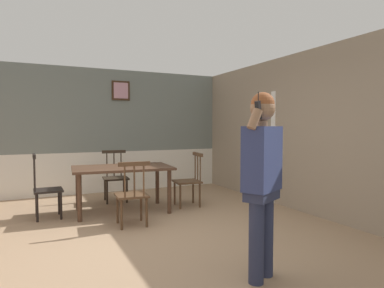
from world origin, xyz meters
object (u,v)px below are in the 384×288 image
dining_table (122,172)px  person_figure (262,171)px  chair_near_window (115,177)px  chair_opposite_corner (189,180)px  chair_at_table_head (45,188)px  chair_by_doorway (132,194)px

dining_table → person_figure: bearing=-79.4°
chair_near_window → chair_opposite_corner: chair_near_window is taller
chair_near_window → chair_opposite_corner: 1.49m
chair_opposite_corner → person_figure: person_figure is taller
chair_at_table_head → chair_opposite_corner: size_ratio=1.05×
chair_opposite_corner → dining_table: bearing=91.6°
dining_table → chair_at_table_head: chair_at_table_head is taller
person_figure → chair_at_table_head: bearing=-88.6°
dining_table → chair_near_window: chair_near_window is taller
chair_by_doorway → person_figure: (0.65, -2.19, 0.56)m
chair_opposite_corner → person_figure: (-0.62, -2.97, 0.55)m
chair_by_doorway → dining_table: bearing=89.3°
chair_opposite_corner → person_figure: size_ratio=0.55×
person_figure → chair_by_doorway: bearing=-101.3°
chair_at_table_head → chair_by_doorway: bearing=47.9°
dining_table → person_figure: (0.57, -3.07, 0.34)m
dining_table → chair_by_doorway: 0.91m
chair_near_window → chair_by_doorway: size_ratio=1.03×
chair_opposite_corner → person_figure: 3.08m
chair_near_window → dining_table: bearing=90.0°
chair_near_window → chair_opposite_corner: (1.12, -0.98, -0.00)m
chair_near_window → chair_at_table_head: chair_at_table_head is taller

